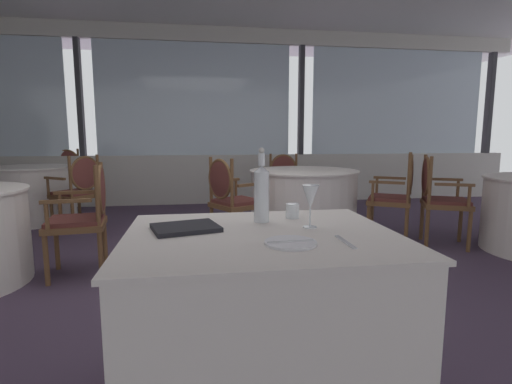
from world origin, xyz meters
The scene contains 19 objects.
ground_plane centered at (0.00, 0.00, 0.00)m, with size 15.25×15.25×0.00m, color #47384C.
window_wall_far centered at (0.00, 3.62, 1.18)m, with size 11.73×0.14×2.98m.
foreground_table centered at (0.26, -1.62, 0.38)m, with size 1.16×0.95×0.76m.
side_plate centered at (0.34, -1.81, 0.77)m, with size 0.20×0.20×0.01m, color white.
butter_knife centered at (0.34, -1.81, 0.77)m, with size 0.19×0.02×0.00m, color silver.
dinner_fork centered at (0.56, -1.82, 0.77)m, with size 0.19×0.02×0.00m, color silver.
water_bottle centered at (0.30, -1.40, 0.91)m, with size 0.07×0.07×0.36m.
wine_glass centered at (0.50, -1.55, 0.90)m, with size 0.08×0.08×0.20m.
water_tumbler centered at (0.47, -1.34, 0.80)m, with size 0.07×0.07×0.07m, color white.
menu_book centered at (-0.06, -1.51, 0.77)m, with size 0.28×0.22×0.02m, color black.
dining_chair_0_0 centered at (-0.94, 0.18, 0.55)m, with size 0.52×0.58×0.95m.
background_table_1 centered at (-2.27, 2.50, 0.38)m, with size 1.17×1.17×0.76m.
dining_chair_1_0 centered at (-2.15, 3.51, 0.56)m, with size 0.58×0.52×0.97m.
dining_chair_1_2 centered at (-1.46, 1.89, 0.55)m, with size 0.65×0.66×0.94m.
background_table_2 centered at (1.30, 1.38, 0.38)m, with size 1.33×1.33×0.76m.
dining_chair_2_0 centered at (0.34, 0.85, 0.56)m, with size 0.63×0.65×0.96m.
dining_chair_2_1 centered at (2.24, 0.82, 0.58)m, with size 0.63×0.65×0.99m.
dining_chair_2_2 centered at (1.31, 2.47, 0.53)m, with size 0.54×0.48×0.91m.
dining_chair_3_0 centered at (2.55, 0.56, 0.57)m, with size 0.61×0.64×0.97m.
Camera 1 is at (-0.01, -3.23, 1.18)m, focal length 27.34 mm.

